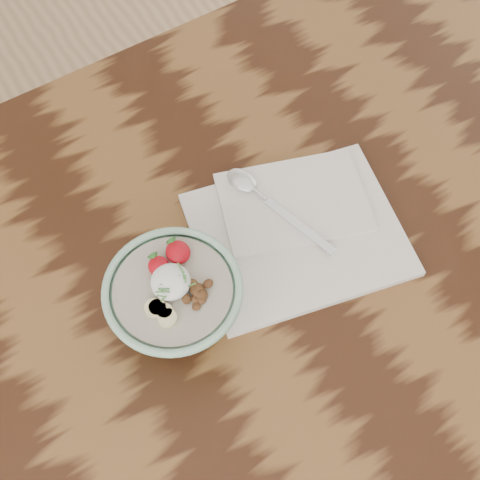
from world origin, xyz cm
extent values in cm
cube|color=#32190C|center=(0.00, 0.00, 73.00)|extent=(160.00, 90.00, 4.00)
cylinder|color=#4C2D19|center=(72.00, 37.00, 35.50)|extent=(7.00, 7.00, 71.00)
cylinder|color=#91C3A5|center=(-15.75, -1.16, 75.53)|extent=(7.42, 7.42, 1.06)
torus|color=#91C3A5|center=(-15.75, -1.16, 84.19)|extent=(16.87, 16.87, 0.97)
cylinder|color=#BCB29C|center=(-15.75, -1.16, 83.66)|extent=(14.31, 14.31, 0.88)
ellipsoid|color=white|center=(-15.58, -0.59, 85.02)|extent=(4.80, 4.80, 2.64)
ellipsoid|color=#A60712|center=(-15.76, 2.07, 84.80)|extent=(2.55, 2.81, 1.40)
cone|color=#286623|center=(-15.76, 3.22, 85.10)|extent=(1.40, 1.03, 1.52)
ellipsoid|color=#A60712|center=(-12.89, 2.46, 84.92)|extent=(2.96, 3.26, 1.63)
cone|color=#286623|center=(-12.89, 3.80, 85.22)|extent=(1.40, 1.03, 1.52)
cylinder|color=beige|center=(-18.41, -2.47, 84.50)|extent=(2.07, 2.07, 0.70)
cylinder|color=beige|center=(-17.93, -3.30, 84.50)|extent=(1.89, 1.89, 0.70)
cylinder|color=beige|center=(-18.05, -4.20, 84.50)|extent=(2.28, 2.28, 0.70)
cylinder|color=beige|center=(-18.77, -2.28, 84.50)|extent=(2.27, 2.27, 0.70)
ellipsoid|color=#59321A|center=(-13.34, -2.95, 84.67)|extent=(1.81, 1.66, 1.05)
ellipsoid|color=#59321A|center=(-13.56, -1.88, 84.63)|extent=(1.82, 1.62, 0.78)
ellipsoid|color=#59321A|center=(-11.84, -2.91, 84.56)|extent=(1.50, 1.32, 0.68)
ellipsoid|color=#59321A|center=(-14.47, -4.68, 84.49)|extent=(1.54, 1.54, 0.63)
ellipsoid|color=#59321A|center=(-13.56, -4.25, 84.51)|extent=(1.61, 1.61, 0.88)
ellipsoid|color=#59321A|center=(-13.66, -3.50, 84.50)|extent=(1.16, 0.90, 0.75)
ellipsoid|color=#59321A|center=(-15.01, -3.32, 84.54)|extent=(1.29, 1.38, 0.86)
ellipsoid|color=#59321A|center=(-14.04, -3.88, 84.48)|extent=(1.55, 1.53, 0.68)
ellipsoid|color=#59321A|center=(-13.26, -3.74, 84.66)|extent=(2.12, 2.15, 1.14)
ellipsoid|color=#59321A|center=(-13.68, -2.00, 84.53)|extent=(1.62, 1.58, 0.87)
cylinder|color=#408136|center=(-15.72, -0.87, 86.10)|extent=(1.06, 1.22, 0.23)
cylinder|color=#408136|center=(-16.38, -1.04, 86.10)|extent=(1.29, 0.83, 0.23)
cylinder|color=#408136|center=(-16.84, -1.45, 86.10)|extent=(1.25, 0.88, 0.23)
cylinder|color=#408136|center=(-15.29, -0.07, 86.10)|extent=(0.70, 1.01, 0.22)
cylinder|color=#408136|center=(-16.84, -1.85, 86.10)|extent=(0.90, 0.85, 0.22)
cylinder|color=#408136|center=(-13.82, -2.71, 86.10)|extent=(0.96, 0.35, 0.21)
cylinder|color=#408136|center=(-17.30, -1.62, 86.10)|extent=(1.21, 0.80, 0.22)
cylinder|color=#408136|center=(-17.45, -2.51, 86.10)|extent=(0.95, 0.40, 0.21)
cylinder|color=#408136|center=(-17.57, -2.06, 86.10)|extent=(0.82, 0.82, 0.21)
cylinder|color=#408136|center=(-14.87, -0.45, 86.10)|extent=(0.93, 1.24, 0.23)
cylinder|color=#408136|center=(-13.87, -0.15, 86.10)|extent=(0.24, 1.52, 0.23)
cylinder|color=#408136|center=(-14.10, -1.67, 86.10)|extent=(0.62, 0.95, 0.21)
cylinder|color=#408136|center=(-14.02, -1.17, 86.10)|extent=(0.58, 0.98, 0.21)
cube|color=white|center=(4.35, 0.85, 75.54)|extent=(32.20, 28.18, 1.07)
cube|color=white|center=(6.49, 5.14, 76.39)|extent=(23.79, 19.79, 0.64)
cube|color=silver|center=(4.74, 1.30, 76.90)|extent=(4.32, 12.03, 0.37)
cylinder|color=silver|center=(2.73, 8.70, 77.09)|extent=(1.55, 3.25, 0.74)
ellipsoid|color=silver|center=(1.93, 11.63, 77.22)|extent=(4.40, 5.53, 1.01)
camera|label=1|loc=(-26.20, -33.28, 156.27)|focal=50.00mm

